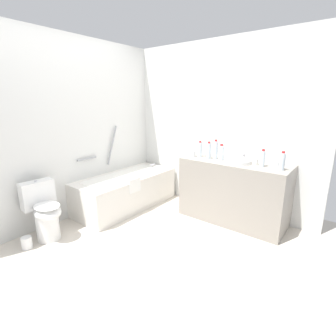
% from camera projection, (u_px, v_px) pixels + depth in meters
% --- Properties ---
extents(ground_plane, '(4.13, 4.13, 0.00)m').
position_uv_depth(ground_plane, '(142.00, 249.00, 2.81)').
color(ground_plane, beige).
extents(wall_back_tiled, '(3.53, 0.10, 2.42)m').
position_uv_depth(wall_back_tiled, '(62.00, 131.00, 3.31)').
color(wall_back_tiled, silver).
rests_on(wall_back_tiled, ground_plane).
extents(wall_right_mirror, '(0.10, 3.08, 2.42)m').
position_uv_depth(wall_right_mirror, '(215.00, 128.00, 3.72)').
color(wall_right_mirror, silver).
rests_on(wall_right_mirror, ground_plane).
extents(bathtub, '(1.60, 0.68, 1.22)m').
position_uv_depth(bathtub, '(126.00, 189.00, 3.88)').
color(bathtub, silver).
rests_on(bathtub, ground_plane).
extents(toilet, '(0.38, 0.49, 0.70)m').
position_uv_depth(toilet, '(44.00, 212.00, 2.95)').
color(toilet, white).
rests_on(toilet, ground_plane).
extents(vanity_counter, '(0.57, 1.39, 0.83)m').
position_uv_depth(vanity_counter, '(233.00, 191.00, 3.38)').
color(vanity_counter, gray).
rests_on(vanity_counter, ground_plane).
extents(sink_basin, '(0.34, 0.34, 0.04)m').
position_uv_depth(sink_basin, '(237.00, 161.00, 3.20)').
color(sink_basin, white).
rests_on(sink_basin, vanity_counter).
extents(sink_faucet, '(0.13, 0.15, 0.09)m').
position_uv_depth(sink_faucet, '(243.00, 157.00, 3.35)').
color(sink_faucet, '#BABABF').
rests_on(sink_faucet, vanity_counter).
extents(water_bottle_0, '(0.06, 0.06, 0.26)m').
position_uv_depth(water_bottle_0, '(216.00, 150.00, 3.39)').
color(water_bottle_0, silver).
rests_on(water_bottle_0, vanity_counter).
extents(water_bottle_1, '(0.06, 0.06, 0.22)m').
position_uv_depth(water_bottle_1, '(282.00, 161.00, 2.83)').
color(water_bottle_1, silver).
rests_on(water_bottle_1, vanity_counter).
extents(water_bottle_2, '(0.07, 0.07, 0.21)m').
position_uv_depth(water_bottle_2, '(221.00, 153.00, 3.33)').
color(water_bottle_2, silver).
rests_on(water_bottle_2, vanity_counter).
extents(water_bottle_3, '(0.06, 0.06, 0.22)m').
position_uv_depth(water_bottle_3, '(200.00, 149.00, 3.51)').
color(water_bottle_3, silver).
rests_on(water_bottle_3, vanity_counter).
extents(water_bottle_4, '(0.06, 0.06, 0.21)m').
position_uv_depth(water_bottle_4, '(263.00, 159.00, 2.98)').
color(water_bottle_4, silver).
rests_on(water_bottle_4, vanity_counter).
extents(water_bottle_5, '(0.06, 0.06, 0.23)m').
position_uv_depth(water_bottle_5, '(209.00, 151.00, 3.40)').
color(water_bottle_5, silver).
rests_on(water_bottle_5, vanity_counter).
extents(drinking_glass_0, '(0.06, 0.06, 0.09)m').
position_uv_depth(drinking_glass_0, '(255.00, 161.00, 3.09)').
color(drinking_glass_0, white).
rests_on(drinking_glass_0, vanity_counter).
extents(drinking_glass_1, '(0.07, 0.07, 0.08)m').
position_uv_depth(drinking_glass_1, '(276.00, 165.00, 2.94)').
color(drinking_glass_1, white).
rests_on(drinking_glass_1, vanity_counter).
extents(drinking_glass_2, '(0.07, 0.07, 0.09)m').
position_uv_depth(drinking_glass_2, '(193.00, 153.00, 3.54)').
color(drinking_glass_2, white).
rests_on(drinking_glass_2, vanity_counter).
extents(toilet_paper_roll, '(0.11, 0.11, 0.13)m').
position_uv_depth(toilet_paper_roll, '(27.00, 243.00, 2.80)').
color(toilet_paper_roll, white).
rests_on(toilet_paper_roll, ground_plane).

